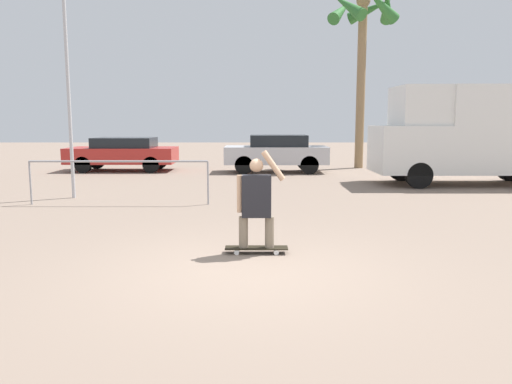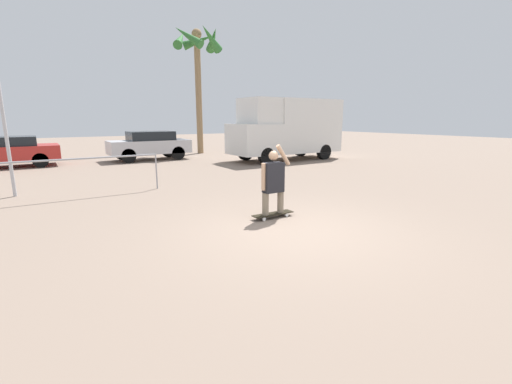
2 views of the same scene
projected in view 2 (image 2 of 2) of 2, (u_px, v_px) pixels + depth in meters
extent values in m
plane|color=gray|center=(294.00, 230.00, 6.61)|extent=(80.00, 80.00, 0.00)
cube|color=black|center=(273.00, 214.00, 7.43)|extent=(0.96, 0.24, 0.02)
cylinder|color=white|center=(264.00, 219.00, 7.20)|extent=(0.08, 0.03, 0.08)
cylinder|color=white|center=(259.00, 217.00, 7.37)|extent=(0.08, 0.03, 0.08)
cylinder|color=white|center=(287.00, 215.00, 7.52)|extent=(0.08, 0.03, 0.08)
cylinder|color=white|center=(281.00, 213.00, 7.69)|extent=(0.08, 0.03, 0.08)
cylinder|color=gray|center=(265.00, 204.00, 7.28)|extent=(0.14, 0.14, 0.48)
cylinder|color=gray|center=(280.00, 202.00, 7.49)|extent=(0.14, 0.14, 0.48)
cube|color=#232328|center=(273.00, 177.00, 7.27)|extent=(0.44, 0.22, 0.64)
sphere|color=tan|center=(274.00, 156.00, 7.17)|extent=(0.21, 0.21, 0.21)
cylinder|color=tan|center=(264.00, 177.00, 7.13)|extent=(0.09, 0.09, 0.57)
cylinder|color=tan|center=(283.00, 155.00, 7.30)|extent=(0.37, 0.09, 0.47)
cylinder|color=black|center=(266.00, 156.00, 16.06)|extent=(0.79, 0.28, 0.79)
cylinder|color=black|center=(246.00, 153.00, 17.62)|extent=(0.79, 0.28, 0.79)
cylinder|color=black|center=(324.00, 152.00, 18.00)|extent=(0.79, 0.28, 0.79)
cylinder|color=black|center=(301.00, 149.00, 19.56)|extent=(0.79, 0.28, 0.79)
cube|color=white|center=(254.00, 139.00, 16.64)|extent=(2.07, 2.18, 1.47)
cube|color=black|center=(247.00, 133.00, 16.36)|extent=(0.04, 1.85, 0.73)
cube|color=white|center=(301.00, 126.00, 18.07)|extent=(3.85, 2.18, 2.69)
cube|color=white|center=(259.00, 111.00, 16.52)|extent=(1.45, 2.00, 1.22)
cylinder|color=black|center=(128.00, 156.00, 16.53)|extent=(0.70, 0.22, 0.70)
cylinder|color=black|center=(122.00, 153.00, 17.79)|extent=(0.70, 0.22, 0.70)
cylinder|color=black|center=(178.00, 153.00, 17.84)|extent=(0.70, 0.22, 0.70)
cylinder|color=black|center=(168.00, 151.00, 19.10)|extent=(0.70, 0.22, 0.70)
cube|color=#BCBCC1|center=(149.00, 147.00, 17.75)|extent=(4.01, 1.74, 0.67)
cube|color=black|center=(151.00, 136.00, 17.68)|extent=(2.20, 1.53, 0.45)
cylinder|color=black|center=(40.00, 160.00, 15.02)|extent=(0.64, 0.22, 0.64)
cylinder|color=black|center=(40.00, 157.00, 16.42)|extent=(0.64, 0.22, 0.64)
cube|color=#B22823|center=(4.00, 153.00, 14.95)|extent=(4.28, 1.92, 0.62)
cube|color=black|center=(5.00, 141.00, 14.90)|extent=(2.35, 1.69, 0.40)
cylinder|color=#8E704C|center=(199.00, 96.00, 20.59)|extent=(0.36, 0.36, 6.93)
sphere|color=#8E704C|center=(197.00, 34.00, 19.86)|extent=(0.58, 0.58, 0.58)
cone|color=#2D6B2D|center=(213.00, 40.00, 20.20)|extent=(1.00, 2.03, 1.30)
cone|color=#2D6B2D|center=(199.00, 41.00, 20.83)|extent=(1.98, 1.45, 1.11)
cone|color=#2D6B2D|center=(180.00, 39.00, 19.92)|extent=(1.49, 1.90, 1.42)
cone|color=#2D6B2D|center=(188.00, 36.00, 19.05)|extent=(1.56, 1.84, 1.48)
cone|color=#2D6B2D|center=(211.00, 38.00, 19.52)|extent=(1.90, 1.45, 1.48)
cylinder|color=#99999E|center=(76.00, 159.00, 9.19)|extent=(4.30, 0.05, 0.05)
cylinder|color=#99999E|center=(156.00, 172.00, 10.43)|extent=(0.04, 0.04, 1.05)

